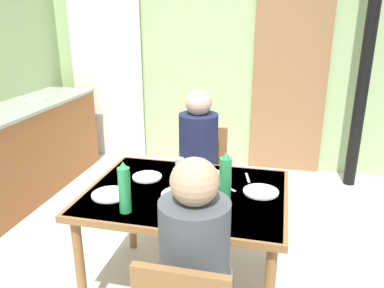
# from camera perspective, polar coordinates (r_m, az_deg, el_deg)

# --- Properties ---
(ground_plane) EXTENTS (5.95, 5.95, 0.00)m
(ground_plane) POSITION_cam_1_polar(r_m,az_deg,el_deg) (2.86, -3.98, -19.00)
(ground_plane) COLOR silver
(wall_back) EXTENTS (4.39, 0.10, 2.69)m
(wall_back) POSITION_cam_1_polar(r_m,az_deg,el_deg) (4.50, 4.47, 13.70)
(wall_back) COLOR #A5C485
(wall_back) RESTS_ON ground_plane
(door_wooden) EXTENTS (0.80, 0.05, 2.00)m
(door_wooden) POSITION_cam_1_polar(r_m,az_deg,el_deg) (4.42, 14.21, 8.58)
(door_wooden) COLOR #976943
(door_wooden) RESTS_ON ground_plane
(stove_pipe_column) EXTENTS (0.12, 0.12, 2.69)m
(stove_pipe_column) POSITION_cam_1_polar(r_m,az_deg,el_deg) (4.17, 24.53, 11.68)
(stove_pipe_column) COLOR black
(stove_pipe_column) RESTS_ON ground_plane
(curtain_panel) EXTENTS (0.90, 0.03, 2.26)m
(curtain_panel) POSITION_cam_1_polar(r_m,az_deg,el_deg) (4.85, -12.56, 11.14)
(curtain_panel) COLOR white
(curtain_panel) RESTS_ON ground_plane
(kitchen_counter) EXTENTS (0.61, 1.96, 0.91)m
(kitchen_counter) POSITION_cam_1_polar(r_m,az_deg,el_deg) (4.19, -23.62, -0.80)
(kitchen_counter) COLOR brown
(kitchen_counter) RESTS_ON ground_plane
(dining_table) EXTENTS (1.21, 0.92, 0.73)m
(dining_table) POSITION_cam_1_polar(r_m,az_deg,el_deg) (2.38, -0.84, -8.62)
(dining_table) COLOR olive
(dining_table) RESTS_ON ground_plane
(chair_far_diner) EXTENTS (0.40, 0.40, 0.87)m
(chair_far_diner) POSITION_cam_1_polar(r_m,az_deg,el_deg) (3.18, 1.40, -4.33)
(chair_far_diner) COLOR olive
(chair_far_diner) RESTS_ON ground_plane
(person_near_diner) EXTENTS (0.30, 0.37, 0.77)m
(person_near_diner) POSITION_cam_1_polar(r_m,az_deg,el_deg) (1.71, 0.46, -15.81)
(person_near_diner) COLOR #465256
(person_near_diner) RESTS_ON ground_plane
(person_far_diner) EXTENTS (0.30, 0.37, 0.77)m
(person_far_diner) POSITION_cam_1_polar(r_m,az_deg,el_deg) (2.95, 0.89, -0.29)
(person_far_diner) COLOR #16194D
(person_far_diner) RESTS_ON ground_plane
(water_bottle_green_near) EXTENTS (0.07, 0.07, 0.30)m
(water_bottle_green_near) POSITION_cam_1_polar(r_m,az_deg,el_deg) (2.17, 4.97, -5.13)
(water_bottle_green_near) COLOR #2C9951
(water_bottle_green_near) RESTS_ON dining_table
(water_bottle_green_far) EXTENTS (0.07, 0.07, 0.29)m
(water_bottle_green_far) POSITION_cam_1_polar(r_m,az_deg,el_deg) (2.09, -10.00, -6.54)
(water_bottle_green_far) COLOR #2D9F58
(water_bottle_green_far) RESTS_ON dining_table
(dinner_plate_near_left) EXTENTS (0.19, 0.19, 0.01)m
(dinner_plate_near_left) POSITION_cam_1_polar(r_m,az_deg,el_deg) (2.54, -6.68, -4.85)
(dinner_plate_near_left) COLOR white
(dinner_plate_near_left) RESTS_ON dining_table
(dinner_plate_near_right) EXTENTS (0.22, 0.22, 0.01)m
(dinner_plate_near_right) POSITION_cam_1_polar(r_m,az_deg,el_deg) (2.29, -1.81, -7.51)
(dinner_plate_near_right) COLOR white
(dinner_plate_near_right) RESTS_ON dining_table
(dinner_plate_far_center) EXTENTS (0.21, 0.21, 0.01)m
(dinner_plate_far_center) POSITION_cam_1_polar(r_m,az_deg,el_deg) (2.36, 10.19, -6.96)
(dinner_plate_far_center) COLOR white
(dinner_plate_far_center) RESTS_ON dining_table
(dinner_plate_far_side) EXTENTS (0.22, 0.22, 0.01)m
(dinner_plate_far_side) POSITION_cam_1_polar(r_m,az_deg,el_deg) (2.34, -12.02, -7.32)
(dinner_plate_far_side) COLOR white
(dinner_plate_far_side) RESTS_ON dining_table
(drinking_glass_by_near_diner) EXTENTS (0.06, 0.06, 0.09)m
(drinking_glass_by_near_diner) POSITION_cam_1_polar(r_m,az_deg,el_deg) (2.05, -4.02, -9.71)
(drinking_glass_by_near_diner) COLOR silver
(drinking_glass_by_near_diner) RESTS_ON dining_table
(drinking_glass_by_far_diner) EXTENTS (0.06, 0.06, 0.09)m
(drinking_glass_by_far_diner) POSITION_cam_1_polar(r_m,az_deg,el_deg) (2.61, -1.86, -3.08)
(drinking_glass_by_far_diner) COLOR silver
(drinking_glass_by_far_diner) RESTS_ON dining_table
(bread_plate_sliced) EXTENTS (0.19, 0.19, 0.02)m
(bread_plate_sliced) POSITION_cam_1_polar(r_m,az_deg,el_deg) (2.55, 2.23, -4.53)
(bread_plate_sliced) COLOR #DBB77A
(bread_plate_sliced) RESTS_ON dining_table
(cutlery_knife_near) EXTENTS (0.10, 0.13, 0.00)m
(cutlery_knife_near) POSITION_cam_1_polar(r_m,az_deg,el_deg) (2.06, 3.31, -10.84)
(cutlery_knife_near) COLOR silver
(cutlery_knife_near) RESTS_ON dining_table
(cutlery_fork_near) EXTENTS (0.05, 0.15, 0.00)m
(cutlery_fork_near) POSITION_cam_1_polar(r_m,az_deg,el_deg) (2.54, 8.24, -4.98)
(cutlery_fork_near) COLOR silver
(cutlery_fork_near) RESTS_ON dining_table
(cutlery_knife_far) EXTENTS (0.12, 0.11, 0.00)m
(cutlery_knife_far) POSITION_cam_1_polar(r_m,az_deg,el_deg) (2.40, 5.24, -6.39)
(cutlery_knife_far) COLOR silver
(cutlery_knife_far) RESTS_ON dining_table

